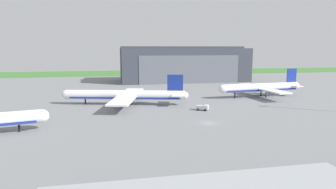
{
  "coord_description": "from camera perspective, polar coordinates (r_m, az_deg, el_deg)",
  "views": [
    {
      "loc": [
        -26.72,
        -76.72,
        21.59
      ],
      "look_at": [
        -7.88,
        20.02,
        5.5
      ],
      "focal_mm": 30.41,
      "sensor_mm": 36.0,
      "label": 1
    }
  ],
  "objects": [
    {
      "name": "maintenance_hangar",
      "position": [
        190.71,
        3.14,
        6.05
      ],
      "size": [
        82.5,
        32.82,
        22.76
      ],
      "color": "#383D47",
      "rests_on": "ground_plane"
    },
    {
      "name": "grass_field_strip",
      "position": [
        255.76,
        -5.0,
        4.4
      ],
      "size": [
        440.0,
        56.0,
        0.08
      ],
      "primitive_type": "cube",
      "color": "#407633",
      "rests_on": "ground_plane"
    },
    {
      "name": "pushback_tractor",
      "position": [
        100.65,
        6.93,
        -2.59
      ],
      "size": [
        4.69,
        3.88,
        1.94
      ],
      "color": "silver",
      "rests_on": "ground_plane"
    },
    {
      "name": "airliner_far_left",
      "position": [
        133.51,
        18.13,
        1.32
      ],
      "size": [
        40.77,
        32.61,
        12.41
      ],
      "color": "white",
      "rests_on": "ground_plane"
    },
    {
      "name": "airliner_far_right",
      "position": [
        110.67,
        -8.49,
        -0.14
      ],
      "size": [
        47.79,
        38.88,
        11.7
      ],
      "color": "white",
      "rests_on": "ground_plane"
    },
    {
      "name": "ground_plane",
      "position": [
        84.06,
        7.95,
        -5.7
      ],
      "size": [
        440.0,
        440.0,
        0.0
      ],
      "primitive_type": "plane",
      "color": "slate"
    }
  ]
}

